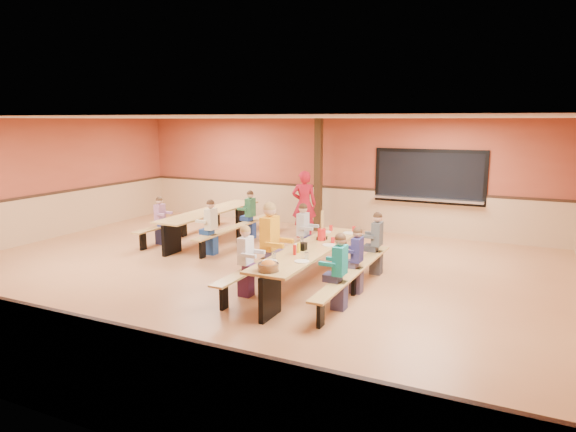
% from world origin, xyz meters
% --- Properties ---
extents(ground, '(12.00, 12.00, 0.00)m').
position_xyz_m(ground, '(0.00, 0.00, 0.00)').
color(ground, '#9D613B').
rests_on(ground, ground).
extents(room_envelope, '(12.04, 10.04, 3.02)m').
position_xyz_m(room_envelope, '(0.00, 0.00, 0.69)').
color(room_envelope, '#99432C').
rests_on(room_envelope, ground).
extents(kitchen_pass_through, '(2.78, 0.28, 1.38)m').
position_xyz_m(kitchen_pass_through, '(2.60, 4.96, 1.49)').
color(kitchen_pass_through, black).
rests_on(kitchen_pass_through, ground).
extents(structural_post, '(0.18, 0.18, 3.00)m').
position_xyz_m(structural_post, '(-0.20, 4.40, 1.50)').
color(structural_post, black).
rests_on(structural_post, ground).
extents(cafeteria_table_main, '(1.91, 3.70, 0.74)m').
position_xyz_m(cafeteria_table_main, '(1.51, -0.14, 0.53)').
color(cafeteria_table_main, '#B48B47').
rests_on(cafeteria_table_main, ground).
extents(cafeteria_table_second, '(1.91, 3.70, 0.74)m').
position_xyz_m(cafeteria_table_second, '(-2.21, 2.25, 0.53)').
color(cafeteria_table_second, '#B48B47').
rests_on(cafeteria_table_second, ground).
extents(seated_child_white_left, '(0.37, 0.30, 1.21)m').
position_xyz_m(seated_child_white_left, '(0.69, -1.00, 0.60)').
color(seated_child_white_left, white).
rests_on(seated_child_white_left, ground).
extents(seated_adult_yellow, '(0.49, 0.40, 1.47)m').
position_xyz_m(seated_adult_yellow, '(0.69, -0.11, 0.73)').
color(seated_adult_yellow, orange).
rests_on(seated_adult_yellow, ground).
extents(seated_child_grey_left, '(0.38, 0.31, 1.23)m').
position_xyz_m(seated_child_grey_left, '(0.69, 1.39, 0.61)').
color(seated_child_grey_left, '#B6B6B6').
rests_on(seated_child_grey_left, ground).
extents(seated_child_teal_right, '(0.37, 0.30, 1.22)m').
position_xyz_m(seated_child_teal_right, '(2.34, -0.91, 0.61)').
color(seated_child_teal_right, '#158485').
rests_on(seated_child_teal_right, ground).
extents(seated_child_navy_right, '(0.34, 0.28, 1.15)m').
position_xyz_m(seated_child_navy_right, '(2.34, -0.04, 0.57)').
color(seated_child_navy_right, navy).
rests_on(seated_child_navy_right, ground).
extents(seated_child_char_right, '(0.37, 0.30, 1.20)m').
position_xyz_m(seated_child_char_right, '(2.34, 1.20, 0.60)').
color(seated_child_char_right, '#454B4E').
rests_on(seated_child_char_right, ground).
extents(seated_child_purple_sec, '(0.33, 0.27, 1.14)m').
position_xyz_m(seated_child_purple_sec, '(-3.04, 1.34, 0.57)').
color(seated_child_purple_sec, '#9D658E').
rests_on(seated_child_purple_sec, ground).
extents(seated_child_green_sec, '(0.37, 0.30, 1.20)m').
position_xyz_m(seated_child_green_sec, '(-1.39, 2.81, 0.60)').
color(seated_child_green_sec, '#296741').
rests_on(seated_child_green_sec, ground).
extents(seated_child_tan_sec, '(0.37, 0.30, 1.21)m').
position_xyz_m(seated_child_tan_sec, '(-1.39, 1.06, 0.61)').
color(seated_child_tan_sec, beige).
rests_on(seated_child_tan_sec, ground).
extents(standing_woman, '(0.73, 0.62, 1.71)m').
position_xyz_m(standing_woman, '(-0.22, 3.51, 0.85)').
color(standing_woman, '#A71324').
rests_on(standing_woman, ground).
extents(punch_pitcher, '(0.16, 0.16, 0.22)m').
position_xyz_m(punch_pitcher, '(1.48, 0.47, 0.85)').
color(punch_pitcher, red).
rests_on(punch_pitcher, cafeteria_table_main).
extents(chip_bowl, '(0.32, 0.32, 0.15)m').
position_xyz_m(chip_bowl, '(1.50, -1.72, 0.81)').
color(chip_bowl, orange).
rests_on(chip_bowl, cafeteria_table_main).
extents(napkin_dispenser, '(0.10, 0.14, 0.13)m').
position_xyz_m(napkin_dispenser, '(1.47, -0.36, 0.80)').
color(napkin_dispenser, black).
rests_on(napkin_dispenser, cafeteria_table_main).
extents(condiment_mustard, '(0.06, 0.06, 0.17)m').
position_xyz_m(condiment_mustard, '(1.47, -0.55, 0.82)').
color(condiment_mustard, yellow).
rests_on(condiment_mustard, cafeteria_table_main).
extents(condiment_ketchup, '(0.06, 0.06, 0.17)m').
position_xyz_m(condiment_ketchup, '(1.46, -0.70, 0.82)').
color(condiment_ketchup, '#B2140F').
rests_on(condiment_ketchup, cafeteria_table_main).
extents(table_paddle, '(0.16, 0.16, 0.56)m').
position_xyz_m(table_paddle, '(1.47, 0.51, 0.88)').
color(table_paddle, black).
rests_on(table_paddle, cafeteria_table_main).
extents(place_settings, '(0.65, 3.30, 0.11)m').
position_xyz_m(place_settings, '(1.51, -0.14, 0.80)').
color(place_settings, beige).
rests_on(place_settings, cafeteria_table_main).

